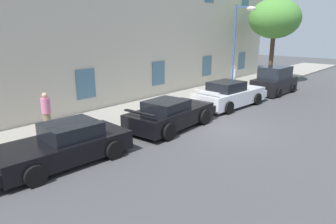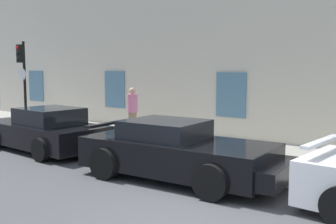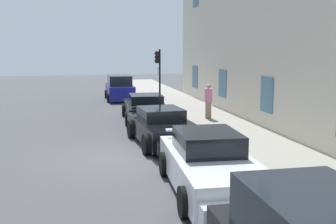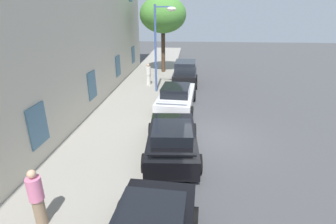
% 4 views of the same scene
% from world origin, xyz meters
% --- Properties ---
extents(ground_plane, '(80.00, 80.00, 0.00)m').
position_xyz_m(ground_plane, '(0.00, 0.00, 0.00)').
color(ground_plane, '#444447').
extents(sidewalk, '(60.00, 3.93, 0.14)m').
position_xyz_m(sidewalk, '(0.00, 4.49, 0.07)').
color(sidewalk, gray).
rests_on(sidewalk, ground).
extents(building_facade, '(33.74, 3.64, 11.75)m').
position_xyz_m(building_facade, '(0.00, 8.02, 5.90)').
color(building_facade, beige).
rests_on(building_facade, ground).
extents(sportscar_red_lead, '(4.80, 2.33, 1.31)m').
position_xyz_m(sportscar_red_lead, '(-6.80, 1.89, 0.57)').
color(sportscar_red_lead, black).
rests_on(sportscar_red_lead, ground).
extents(sportscar_yellow_flank, '(4.83, 2.33, 1.32)m').
position_xyz_m(sportscar_yellow_flank, '(-1.34, 1.70, 0.61)').
color(sportscar_yellow_flank, black).
rests_on(sportscar_yellow_flank, ground).
extents(sportscar_white_middle, '(5.21, 2.36, 1.48)m').
position_xyz_m(sportscar_white_middle, '(3.91, 1.80, 0.64)').
color(sportscar_white_middle, white).
rests_on(sportscar_white_middle, ground).
extents(hatchback_parked, '(3.90, 1.99, 1.85)m').
position_xyz_m(hatchback_parked, '(9.06, 1.43, 0.83)').
color(hatchback_parked, black).
rests_on(hatchback_parked, ground).
extents(tree_near_kerb, '(4.03, 4.03, 6.55)m').
position_xyz_m(tree_near_kerb, '(13.10, 3.54, 5.11)').
color(tree_near_kerb, '#473323').
rests_on(tree_near_kerb, sidewalk).
extents(street_lamp, '(0.44, 1.42, 5.68)m').
position_xyz_m(street_lamp, '(6.71, 2.97, 4.06)').
color(street_lamp, '#3F5999').
rests_on(street_lamp, sidewalk).
extents(pedestrian_admiring, '(0.40, 0.40, 1.68)m').
position_xyz_m(pedestrian_admiring, '(-5.69, 4.84, 0.99)').
color(pedestrian_admiring, '#8C7259').
rests_on(pedestrian_admiring, sidewalk).
extents(pedestrian_strolling, '(0.47, 0.47, 1.63)m').
position_xyz_m(pedestrian_strolling, '(8.30, 4.20, 0.96)').
color(pedestrian_strolling, silver).
rests_on(pedestrian_strolling, sidewalk).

